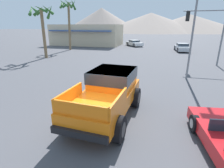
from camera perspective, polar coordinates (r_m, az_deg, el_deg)
ground_plane at (r=7.64m, az=-3.40°, el=-12.26°), size 320.00×320.00×0.00m
orange_pickup_truck at (r=7.85m, az=-1.10°, el=-2.21°), size 2.64×5.16×1.97m
parked_car_silver at (r=30.20m, az=21.90°, el=11.10°), size 2.18×4.46×1.25m
parked_car_white at (r=35.61m, az=7.33°, el=13.13°), size 3.90×4.37×1.14m
traffic_light_main at (r=20.19m, az=28.59°, el=16.32°), size 3.90×0.38×5.49m
street_lamp_post at (r=14.16m, az=25.59°, el=20.21°), size 0.90×0.24×7.89m
palm_tree_tall at (r=30.73m, az=-14.05°, el=21.66°), size 2.86×2.72×7.78m
palm_tree_short at (r=23.72m, az=-21.91°, el=19.41°), size 3.06×3.04×6.28m
storefront_building at (r=38.01m, az=-8.11°, el=15.63°), size 13.80×7.65×4.06m
distant_mountain_range at (r=118.66m, az=16.06°, el=19.07°), size 133.23×69.57×14.97m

